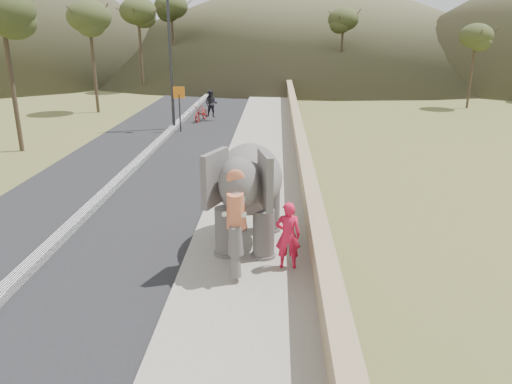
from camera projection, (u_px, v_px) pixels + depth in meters
ground at (240, 318)px, 9.70m from camera, size 160.00×160.00×0.00m
road at (130, 172)px, 19.37m from camera, size 7.00×120.00×0.03m
median at (130, 170)px, 19.34m from camera, size 0.35×120.00×0.22m
walkway at (259, 172)px, 19.16m from camera, size 3.00×120.00×0.15m
parapet at (302, 161)px, 18.94m from camera, size 0.30×120.00×1.10m
lamppost at (175, 37)px, 26.00m from camera, size 1.76×0.36×8.00m
signboard at (179, 101)px, 26.34m from camera, size 0.60×0.08×2.40m
distant_car at (503, 85)px, 42.00m from camera, size 4.55×3.23×1.44m
hill_far at (307, 15)px, 73.67m from camera, size 80.00×80.00×14.00m
elephant_and_man at (250, 193)px, 12.35m from camera, size 2.30×3.79×2.65m
motorcyclist at (205, 110)px, 29.65m from camera, size 1.56×1.96×1.85m
trees at (287, 51)px, 37.43m from camera, size 47.37×42.09×8.81m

